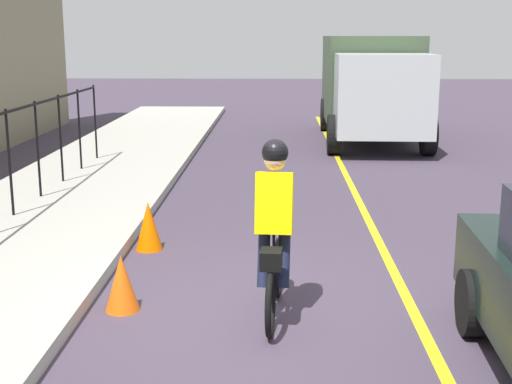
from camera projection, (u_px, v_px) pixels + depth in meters
name	position (u px, v px, depth m)	size (l,w,h in m)	color
ground_plane	(259.00, 319.00, 7.09)	(80.00, 80.00, 0.00)	#413646
lane_line_centre	(418.00, 321.00, 7.04)	(36.00, 0.12, 0.01)	yellow
cyclist_lead	(274.00, 231.00, 6.93)	(1.71, 0.38, 1.83)	black
box_truck_background	(371.00, 83.00, 18.91)	(6.76, 2.67, 2.78)	#3C4F36
traffic_cone_near	(149.00, 226.00, 9.32)	(0.36, 0.36, 0.66)	#F86100
traffic_cone_far	(122.00, 283.00, 7.26)	(0.36, 0.36, 0.60)	#F45F10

